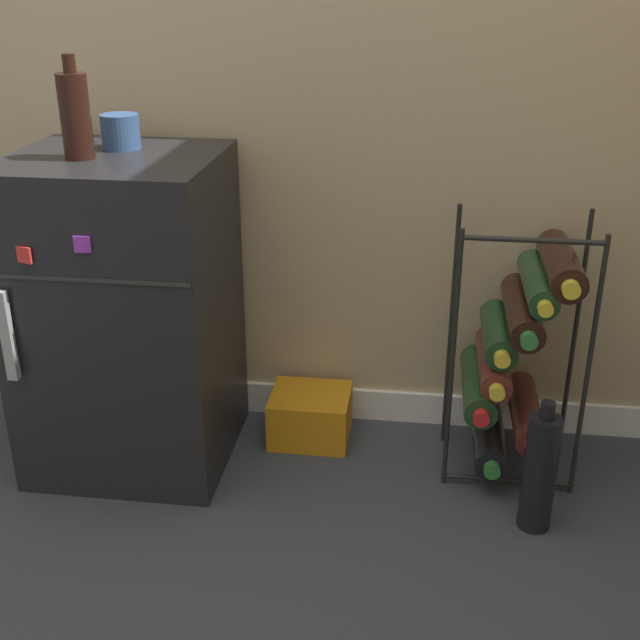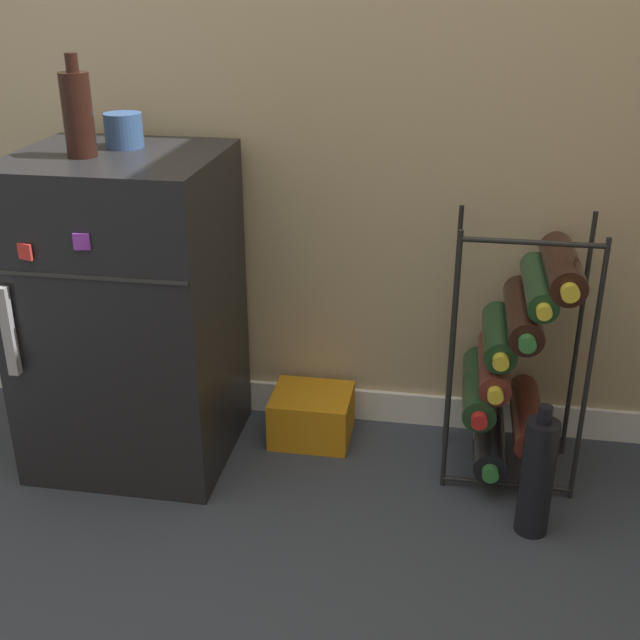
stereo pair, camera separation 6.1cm
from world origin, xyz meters
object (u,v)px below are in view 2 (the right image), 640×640
object	(u,v)px
fridge_top_cup	(124,130)
loose_bottle_floor	(537,476)
fridge_top_bottle	(78,113)
wine_rack	(513,356)
mini_fridge	(130,312)
soda_box	(312,415)

from	to	relation	value
fridge_top_cup	loose_bottle_floor	xyz separation A→B (m)	(1.00, -0.26, -0.68)
fridge_top_bottle	loose_bottle_floor	xyz separation A→B (m)	(1.06, -0.14, -0.74)
wine_rack	loose_bottle_floor	world-z (taller)	wine_rack
wine_rack	loose_bottle_floor	size ratio (longest dim) A/B	2.04
fridge_top_cup	fridge_top_bottle	bearing A→B (deg)	-116.23
mini_fridge	fridge_top_bottle	distance (m)	0.50
mini_fridge	fridge_top_bottle	bearing A→B (deg)	-144.95
fridge_top_cup	soda_box	bearing A→B (deg)	6.73
soda_box	loose_bottle_floor	world-z (taller)	loose_bottle_floor
mini_fridge	wine_rack	world-z (taller)	mini_fridge
fridge_top_cup	wine_rack	bearing A→B (deg)	-1.25
loose_bottle_floor	fridge_top_cup	bearing A→B (deg)	165.65
wine_rack	soda_box	distance (m)	0.57
wine_rack	loose_bottle_floor	xyz separation A→B (m)	(0.06, -0.24, -0.18)
wine_rack	loose_bottle_floor	distance (m)	0.30
fridge_top_bottle	mini_fridge	bearing A→B (deg)	35.05
fridge_top_bottle	loose_bottle_floor	world-z (taller)	fridge_top_bottle
soda_box	fridge_top_cup	xyz separation A→B (m)	(-0.44, -0.05, 0.76)
soda_box	loose_bottle_floor	size ratio (longest dim) A/B	0.65
soda_box	wine_rack	bearing A→B (deg)	-8.12
soda_box	fridge_top_bottle	distance (m)	0.97
mini_fridge	wine_rack	bearing A→B (deg)	3.14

